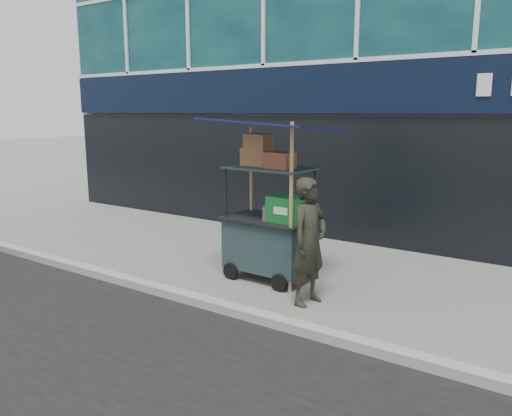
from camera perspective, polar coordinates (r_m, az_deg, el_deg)
The scene contains 4 objects.
ground at distance 6.64m, azimuth -3.17°, elevation -11.07°, with size 80.00×80.00×0.00m, color slate.
curb at distance 6.47m, azimuth -4.27°, elevation -11.12°, with size 80.00×0.18×0.12m, color #9A9991.
vendor_cart at distance 7.41m, azimuth 1.63°, elevation -1.85°, with size 1.83×1.33×2.41m.
vendor_man at distance 6.49m, azimuth 6.10°, elevation -3.85°, with size 0.61×0.40×1.67m, color black.
Camera 1 is at (3.73, -4.89, 2.49)m, focal length 35.00 mm.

